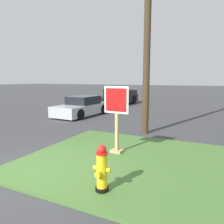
% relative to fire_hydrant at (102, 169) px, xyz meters
% --- Properties ---
extents(ground_plane, '(160.00, 160.00, 0.00)m').
position_rel_fire_hydrant_xyz_m(ground_plane, '(-2.07, 0.13, -0.54)').
color(ground_plane, '#3D3D3F').
extents(grass_corner_patch, '(5.60, 5.12, 0.08)m').
position_rel_fire_hydrant_xyz_m(grass_corner_patch, '(-0.25, 1.89, -0.50)').
color(grass_corner_patch, '#477033').
rests_on(grass_corner_patch, ground).
extents(fire_hydrant, '(0.38, 0.34, 0.97)m').
position_rel_fire_hydrant_xyz_m(fire_hydrant, '(0.00, 0.00, 0.00)').
color(fire_hydrant, black).
rests_on(fire_hydrant, grass_corner_patch).
extents(stop_sign, '(0.82, 0.30, 2.06)m').
position_rel_fire_hydrant_xyz_m(stop_sign, '(-0.71, 2.27, 0.57)').
color(stop_sign, tan).
rests_on(stop_sign, grass_corner_patch).
extents(manhole_cover, '(0.70, 0.70, 0.02)m').
position_rel_fire_hydrant_xyz_m(manhole_cover, '(-1.49, 3.60, -0.53)').
color(manhole_cover, black).
rests_on(manhole_cover, ground).
extents(parked_sedan_silver, '(2.09, 4.25, 1.25)m').
position_rel_fire_hydrant_xyz_m(parked_sedan_silver, '(-5.88, 8.16, 0.00)').
color(parked_sedan_silver, '#ADB2B7').
rests_on(parked_sedan_silver, ground).
extents(pickup_truck_black, '(2.07, 5.45, 1.48)m').
position_rel_fire_hydrant_xyz_m(pickup_truck_black, '(-6.16, 14.54, 0.08)').
color(pickup_truck_black, black).
rests_on(pickup_truck_black, ground).
extents(utility_pole, '(1.64, 0.29, 10.54)m').
position_rel_fire_hydrant_xyz_m(utility_pole, '(-0.73, 5.31, 4.94)').
color(utility_pole, '#42301E').
rests_on(utility_pole, ground).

